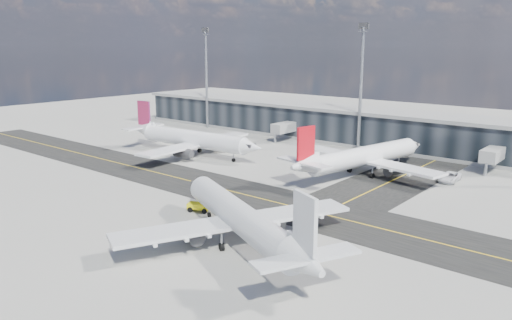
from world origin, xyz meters
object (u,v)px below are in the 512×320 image
object	(u,v)px
airliner_near	(241,219)
baggage_tug	(201,205)
airliner_redtail	(363,157)
airliner_af	(192,139)
service_van	(450,177)

from	to	relation	value
airliner_near	baggage_tug	xyz separation A→B (m)	(-13.09, 5.90, -2.50)
airliner_redtail	airliner_near	size ratio (longest dim) A/B	1.05
airliner_af	airliner_near	distance (m)	53.28
airliner_af	service_van	size ratio (longest dim) A/B	6.11
airliner_near	service_van	xyz separation A→B (m)	(9.40, 46.24, -2.71)
baggage_tug	service_van	distance (m)	46.19
airliner_redtail	service_van	bearing A→B (deg)	34.12
baggage_tug	service_van	world-z (taller)	baggage_tug
airliner_af	airliner_redtail	distance (m)	38.62
airliner_redtail	airliner_near	world-z (taller)	airliner_redtail
airliner_redtail	service_van	world-z (taller)	airliner_redtail
airliner_af	airliner_near	world-z (taller)	airliner_af
airliner_af	baggage_tug	size ratio (longest dim) A/B	9.96
airliner_redtail	airliner_near	distance (m)	40.60
airliner_near	baggage_tug	world-z (taller)	airliner_near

